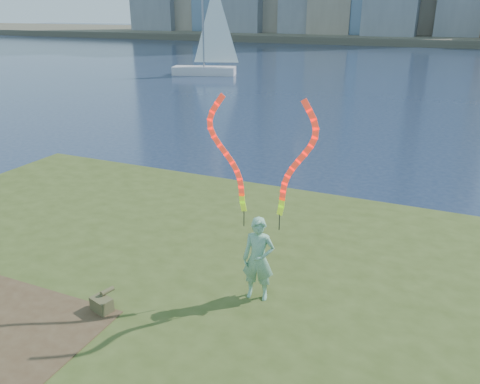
% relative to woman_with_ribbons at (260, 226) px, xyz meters
% --- Properties ---
extents(ground, '(320.00, 320.00, 0.00)m').
position_rel_woman_with_ribbons_xyz_m(ground, '(-1.38, 0.28, -2.22)').
color(ground, '#1B2944').
rests_on(ground, ground).
extents(grassy_knoll, '(20.00, 18.00, 0.80)m').
position_rel_woman_with_ribbons_xyz_m(grassy_knoll, '(-1.38, -2.01, -1.88)').
color(grassy_knoll, '#3B4B1A').
rests_on(grassy_knoll, ground).
extents(far_shore, '(320.00, 40.00, 1.20)m').
position_rel_woman_with_ribbons_xyz_m(far_shore, '(-1.38, 95.28, -1.62)').
color(far_shore, '#4E4939').
rests_on(far_shore, ground).
extents(woman_with_ribbons, '(2.01, 0.51, 3.96)m').
position_rel_woman_with_ribbons_xyz_m(woman_with_ribbons, '(0.00, 0.00, 0.00)').
color(woman_with_ribbons, '#247F4A').
rests_on(woman_with_ribbons, grassy_knoll).
extents(canvas_bag, '(0.42, 0.48, 0.35)m').
position_rel_woman_with_ribbons_xyz_m(canvas_bag, '(-2.32, -1.52, -1.28)').
color(canvas_bag, '#4B4527').
rests_on(canvas_bag, grassy_knoll).
extents(sailboat, '(6.10, 3.41, 9.23)m').
position_rel_woman_with_ribbons_xyz_m(sailboat, '(-17.88, 32.51, -0.64)').
color(sailboat, silver).
rests_on(sailboat, ground).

